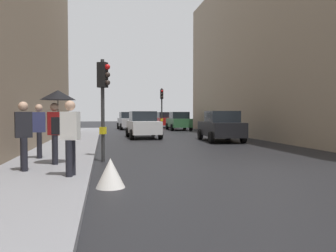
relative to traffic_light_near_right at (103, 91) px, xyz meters
name	(u,v)px	position (x,y,z in m)	size (l,w,h in m)	color
ground_plane	(268,171)	(4.55, -2.76, -2.37)	(120.00, 120.00, 0.00)	black
sidewalk_kerb	(65,150)	(-1.60, 3.24, -2.29)	(2.56, 40.00, 0.16)	gray
building_facade_right	(330,48)	(15.42, 9.32, 3.80)	(12.00, 28.02, 12.35)	gray
traffic_light_near_right	(103,91)	(0.00, 0.00, 0.00)	(0.44, 0.37, 3.43)	#2D2D2D
traffic_light_far_median	(162,102)	(5.02, 17.50, 0.27)	(0.25, 0.43, 3.82)	#2D2D2D
car_white_compact	(143,125)	(2.56, 10.59, -1.49)	(2.11, 4.25, 1.76)	silver
car_silver_hatchback	(128,121)	(2.46, 22.64, -1.49)	(2.22, 4.30, 1.76)	#BCBCC1
car_dark_suv	(221,126)	(6.69, 7.04, -1.49)	(2.23, 4.31, 1.76)	black
car_red_sedan	(164,120)	(6.77, 25.87, -1.49)	(2.10, 4.24, 1.76)	red
car_green_estate	(179,121)	(7.12, 20.08, -1.49)	(2.08, 4.23, 1.76)	#2D6038
pedestrian_with_umbrella	(57,106)	(-1.32, -1.35, -0.53)	(1.00, 1.00, 2.14)	black
pedestrian_with_black_backpack	(68,133)	(-0.80, -3.34, -1.21)	(0.65, 0.42, 1.77)	black
pedestrian_with_grey_backpack	(38,128)	(-2.12, 0.09, -1.21)	(0.64, 0.38, 1.77)	black
pedestrian_in_dark_coat	(24,133)	(-2.01, -2.38, -1.24)	(0.46, 0.37, 1.77)	black
warning_sign_triangle	(110,173)	(0.15, -4.06, -2.04)	(0.64, 0.64, 0.65)	silver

